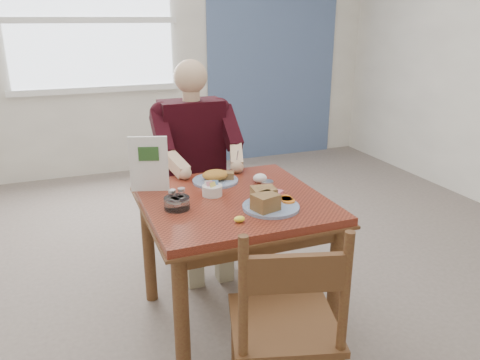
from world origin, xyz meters
name	(u,v)px	position (x,y,z in m)	size (l,w,h in m)	color
floor	(234,321)	(0.00, 0.00, 0.00)	(6.00, 6.00, 0.00)	#685C54
wall_back	(132,40)	(0.00, 3.00, 1.40)	(5.50, 5.50, 0.00)	white
accent_panel	(274,38)	(1.60, 2.98, 1.40)	(1.60, 0.02, 2.80)	#4C628D
lemon_wedge	(239,219)	(-0.08, -0.29, 0.76)	(0.05, 0.04, 0.03)	yellow
napkin	(260,178)	(0.22, 0.17, 0.78)	(0.08, 0.07, 0.05)	white
metal_dish	(267,182)	(0.25, 0.15, 0.75)	(0.08, 0.08, 0.01)	silver
window	(90,20)	(-0.40, 2.97, 1.60)	(1.72, 0.04, 1.42)	white
table	(234,218)	(0.00, 0.00, 0.64)	(0.92, 0.92, 0.75)	maroon
chair_far	(193,195)	(0.00, 0.80, 0.48)	(0.42, 0.42, 0.95)	brown
chair_near	(286,328)	(-0.06, -0.73, 0.48)	(0.52, 0.52, 0.95)	brown
diner	(195,151)	(0.00, 0.71, 0.81)	(0.53, 0.56, 1.39)	tan
near_plate	(268,202)	(0.11, -0.19, 0.78)	(0.32, 0.32, 0.09)	white
far_plate	(216,177)	(0.00, 0.26, 0.78)	(0.33, 0.33, 0.07)	white
caddy	(212,190)	(-0.09, 0.07, 0.78)	(0.11, 0.11, 0.08)	white
shakers	(177,197)	(-0.29, 0.01, 0.79)	(0.09, 0.05, 0.08)	white
creamer	(177,203)	(-0.31, -0.04, 0.78)	(0.15, 0.15, 0.06)	white
menu	(149,164)	(-0.38, 0.26, 0.90)	(0.20, 0.08, 0.30)	white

